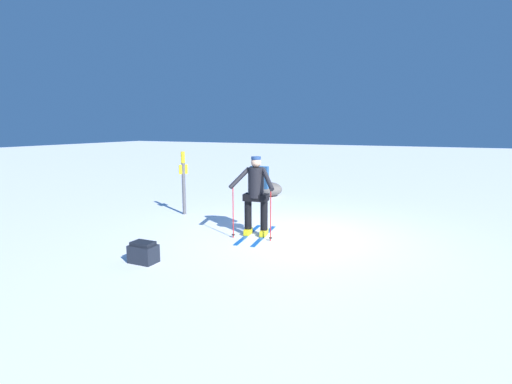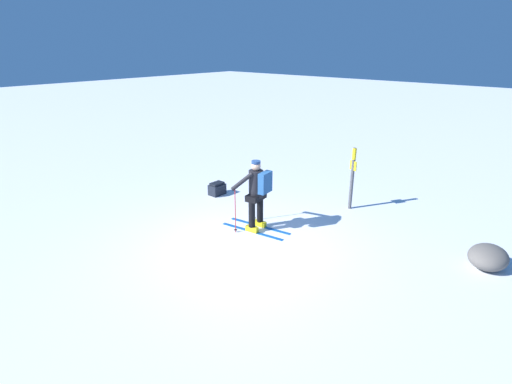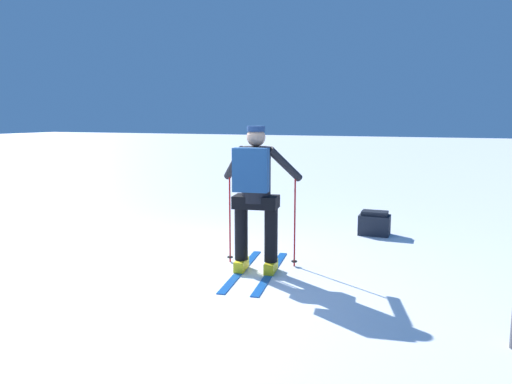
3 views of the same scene
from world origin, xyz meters
The scene contains 5 objects.
ground_plane centered at (0.00, 0.00, 0.00)m, with size 80.00×80.00×0.00m, color white.
skier centered at (0.78, 0.35, 0.94)m, with size 0.96×1.66×1.64m.
dropped_backpack centered at (1.75, 2.69, 0.17)m, with size 0.45×0.31×0.36m.
trail_marker centered at (3.32, -0.66, 0.95)m, with size 0.12×0.23×1.62m.
rock_boulder centered at (2.41, -4.08, 0.23)m, with size 0.82×0.70×0.45m, color #5B5651.
Camera 1 is at (-2.69, 7.64, 2.25)m, focal length 28.00 mm.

